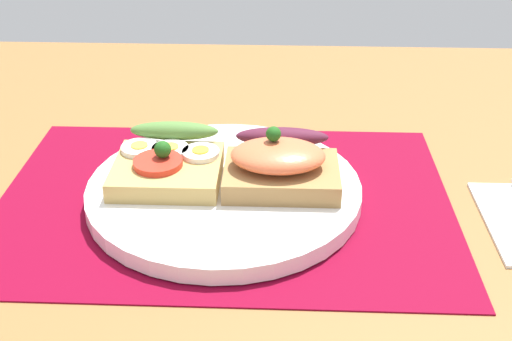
{
  "coord_description": "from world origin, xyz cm",
  "views": [
    {
      "loc": [
        5.13,
        -52.12,
        33.27
      ],
      "look_at": [
        3.0,
        0.0,
        3.38
      ],
      "focal_mm": 45.71,
      "sensor_mm": 36.0,
      "label": 1
    }
  ],
  "objects": [
    {
      "name": "sandwich_salmon",
      "position": [
        5.22,
        0.69,
        3.92
      ],
      "size": [
        10.58,
        9.16,
        5.68
      ],
      "color": "#A07744",
      "rests_on": "plate"
    },
    {
      "name": "plate",
      "position": [
        0.0,
        0.0,
        1.09
      ],
      "size": [
        25.72,
        25.72,
        1.58
      ],
      "primitive_type": "cylinder",
      "color": "white",
      "rests_on": "placemat"
    },
    {
      "name": "sandwich_egg_tomato",
      "position": [
        -5.4,
        1.45,
        3.26
      ],
      "size": [
        10.0,
        10.51,
        4.01
      ],
      "color": "tan",
      "rests_on": "plate"
    },
    {
      "name": "placemat",
      "position": [
        0.0,
        0.0,
        0.15
      ],
      "size": [
        42.73,
        30.07,
        0.3
      ],
      "primitive_type": "cube",
      "color": "maroon",
      "rests_on": "ground_plane"
    },
    {
      "name": "ground_plane",
      "position": [
        0.0,
        0.0,
        -1.6
      ],
      "size": [
        120.0,
        90.0,
        3.2
      ],
      "primitive_type": "cube",
      "color": "#905F32"
    }
  ]
}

